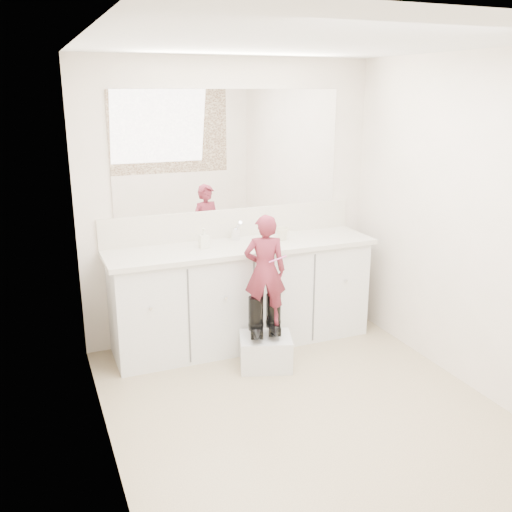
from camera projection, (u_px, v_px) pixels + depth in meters
name	position (u px, v px, depth m)	size (l,w,h in m)	color
floor	(305.00, 411.00, 3.94)	(3.00, 3.00, 0.00)	#887359
ceiling	(316.00, 42.00, 3.26)	(3.00, 3.00, 0.00)	white
wall_back	(230.00, 202.00, 4.93)	(2.60, 2.60, 0.00)	beige
wall_front	(484.00, 335.00, 2.27)	(2.60, 2.60, 0.00)	beige
wall_left	(99.00, 267.00, 3.13)	(3.00, 3.00, 0.00)	beige
wall_right	(472.00, 226.00, 4.07)	(3.00, 3.00, 0.00)	beige
vanity_cabinet	(242.00, 296.00, 4.91)	(2.20, 0.55, 0.85)	silver
countertop	(242.00, 247.00, 4.77)	(2.28, 0.58, 0.04)	beige
backsplash	(231.00, 223.00, 4.97)	(2.28, 0.03, 0.25)	beige
mirror	(230.00, 151.00, 4.80)	(2.00, 0.02, 1.00)	white
dot_panel	(495.00, 225.00, 2.15)	(2.00, 0.01, 1.20)	#472819
faucet	(235.00, 234.00, 4.89)	(0.08, 0.08, 0.10)	silver
cup	(282.00, 234.00, 4.91)	(0.11, 0.11, 0.10)	beige
soap_bottle	(204.00, 238.00, 4.65)	(0.07, 0.08, 0.16)	silver
step_stool	(266.00, 351.00, 4.54)	(0.40, 0.34, 0.26)	silver
boot_left	(256.00, 317.00, 4.45)	(0.12, 0.22, 0.34)	black
boot_right	(273.00, 315.00, 4.50)	(0.12, 0.22, 0.34)	black
toddler	(265.00, 271.00, 4.37)	(0.32, 0.21, 0.88)	#A63349
toothbrush	(278.00, 259.00, 4.29)	(0.01, 0.01, 0.14)	#EB5BAE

